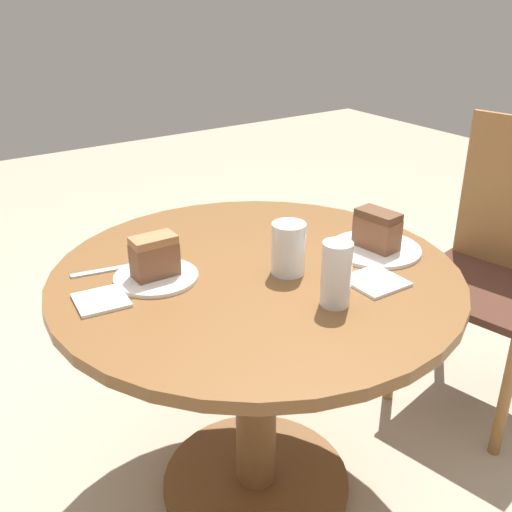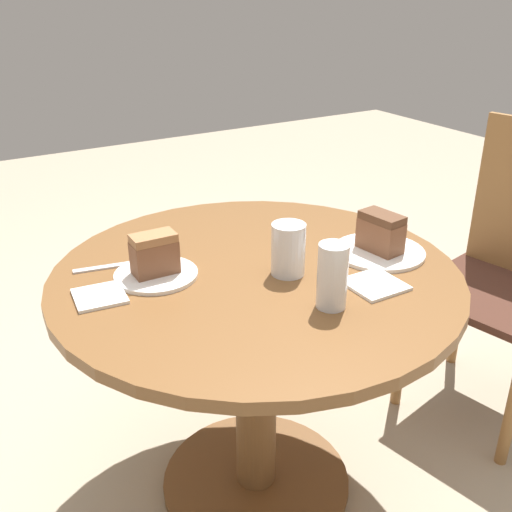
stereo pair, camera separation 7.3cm
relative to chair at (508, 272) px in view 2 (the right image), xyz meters
name	(u,v)px [view 2 (the right image)]	position (x,y,z in m)	size (l,w,h in m)	color
ground_plane	(256,483)	(-0.07, -0.91, -0.50)	(8.00, 8.00, 0.00)	tan
table	(256,334)	(-0.07, -0.91, 0.02)	(1.01, 1.01, 0.70)	brown
chair	(508,272)	(0.00, 0.00, 0.00)	(0.51, 0.49, 0.96)	olive
plate_near	(156,274)	(-0.17, -1.13, 0.21)	(0.20, 0.20, 0.01)	white
plate_far	(379,252)	(0.01, -0.58, 0.21)	(0.24, 0.24, 0.01)	white
cake_slice_near	(154,254)	(-0.17, -1.13, 0.27)	(0.06, 0.11, 0.10)	brown
cake_slice_far	(381,232)	(0.01, -0.58, 0.27)	(0.12, 0.08, 0.10)	brown
glass_lemonade	(288,252)	(-0.02, -0.85, 0.26)	(0.08, 0.08, 0.13)	beige
glass_water	(332,279)	(0.16, -0.86, 0.27)	(0.07, 0.07, 0.15)	silver
napkin_stack	(375,285)	(0.14, -0.71, 0.21)	(0.12, 0.12, 0.01)	white
fork	(112,266)	(-0.28, -1.21, 0.21)	(0.05, 0.19, 0.00)	silver
napkin_side	(100,296)	(-0.14, -1.28, 0.21)	(0.12, 0.12, 0.01)	white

